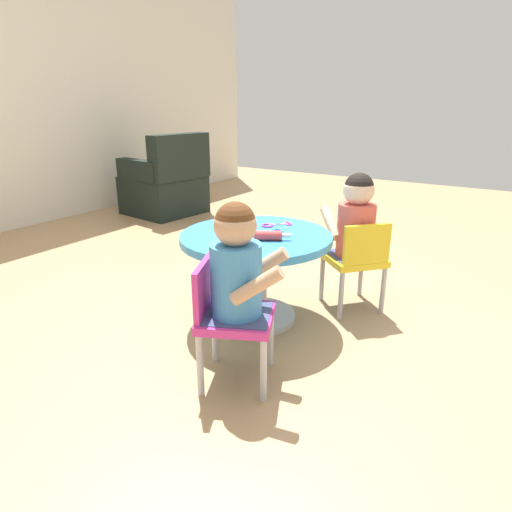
{
  "coord_description": "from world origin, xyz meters",
  "views": [
    {
      "loc": [
        -1.87,
        -1.21,
        1.15
      ],
      "look_at": [
        0.0,
        0.0,
        0.37
      ],
      "focal_mm": 30.99,
      "sensor_mm": 36.0,
      "label": 1
    }
  ],
  "objects_px": {
    "armchair_dark": "(167,185)",
    "craft_scissors": "(284,224)",
    "child_chair_left": "(228,315)",
    "rolling_pin": "(268,235)",
    "seated_child_right": "(356,219)",
    "seated_child_left": "(237,265)",
    "craft_table": "(256,258)",
    "child_chair_right": "(356,259)"
  },
  "relations": [
    {
      "from": "craft_table",
      "to": "seated_child_left",
      "type": "bearing_deg",
      "value": -154.55
    },
    {
      "from": "craft_table",
      "to": "child_chair_right",
      "type": "xyz_separation_m",
      "value": [
        0.41,
        -0.41,
        -0.05
      ]
    },
    {
      "from": "child_chair_left",
      "to": "child_chair_right",
      "type": "height_order",
      "value": "same"
    },
    {
      "from": "rolling_pin",
      "to": "seated_child_left",
      "type": "bearing_deg",
      "value": -163.28
    },
    {
      "from": "craft_table",
      "to": "rolling_pin",
      "type": "height_order",
      "value": "rolling_pin"
    },
    {
      "from": "rolling_pin",
      "to": "craft_scissors",
      "type": "distance_m",
      "value": 0.32
    },
    {
      "from": "seated_child_left",
      "to": "armchair_dark",
      "type": "distance_m",
      "value": 3.18
    },
    {
      "from": "craft_table",
      "to": "seated_child_left",
      "type": "height_order",
      "value": "seated_child_left"
    },
    {
      "from": "seated_child_right",
      "to": "rolling_pin",
      "type": "relative_size",
      "value": 2.46
    },
    {
      "from": "craft_table",
      "to": "armchair_dark",
      "type": "distance_m",
      "value": 2.65
    },
    {
      "from": "seated_child_left",
      "to": "armchair_dark",
      "type": "height_order",
      "value": "armchair_dark"
    },
    {
      "from": "child_chair_left",
      "to": "armchair_dark",
      "type": "relative_size",
      "value": 0.63
    },
    {
      "from": "child_chair_right",
      "to": "armchair_dark",
      "type": "distance_m",
      "value": 2.8
    },
    {
      "from": "child_chair_right",
      "to": "craft_scissors",
      "type": "bearing_deg",
      "value": 113.53
    },
    {
      "from": "child_chair_right",
      "to": "seated_child_left",
      "type": "bearing_deg",
      "value": 170.19
    },
    {
      "from": "child_chair_right",
      "to": "rolling_pin",
      "type": "height_order",
      "value": "rolling_pin"
    },
    {
      "from": "child_chair_left",
      "to": "seated_child_right",
      "type": "distance_m",
      "value": 1.02
    },
    {
      "from": "seated_child_left",
      "to": "seated_child_right",
      "type": "xyz_separation_m",
      "value": [
        0.96,
        -0.13,
        0.0
      ]
    },
    {
      "from": "child_chair_left",
      "to": "armchair_dark",
      "type": "bearing_deg",
      "value": 48.4
    },
    {
      "from": "child_chair_right",
      "to": "armchair_dark",
      "type": "height_order",
      "value": "armchair_dark"
    },
    {
      "from": "child_chair_left",
      "to": "rolling_pin",
      "type": "relative_size",
      "value": 2.58
    },
    {
      "from": "craft_table",
      "to": "rolling_pin",
      "type": "distance_m",
      "value": 0.2
    },
    {
      "from": "craft_scissors",
      "to": "rolling_pin",
      "type": "bearing_deg",
      "value": -164.85
    },
    {
      "from": "seated_child_right",
      "to": "craft_scissors",
      "type": "height_order",
      "value": "seated_child_right"
    },
    {
      "from": "child_chair_left",
      "to": "rolling_pin",
      "type": "bearing_deg",
      "value": 12.11
    },
    {
      "from": "armchair_dark",
      "to": "rolling_pin",
      "type": "bearing_deg",
      "value": -125.58
    },
    {
      "from": "craft_table",
      "to": "craft_scissors",
      "type": "bearing_deg",
      "value": -6.46
    },
    {
      "from": "child_chair_left",
      "to": "rolling_pin",
      "type": "xyz_separation_m",
      "value": [
        0.48,
        0.1,
        0.21
      ]
    },
    {
      "from": "rolling_pin",
      "to": "craft_scissors",
      "type": "height_order",
      "value": "rolling_pin"
    },
    {
      "from": "child_chair_right",
      "to": "armchair_dark",
      "type": "relative_size",
      "value": 0.63
    },
    {
      "from": "seated_child_left",
      "to": "craft_scissors",
      "type": "relative_size",
      "value": 3.76
    },
    {
      "from": "seated_child_left",
      "to": "seated_child_right",
      "type": "height_order",
      "value": "same"
    },
    {
      "from": "child_chair_left",
      "to": "armchair_dark",
      "type": "distance_m",
      "value": 3.16
    },
    {
      "from": "seated_child_right",
      "to": "seated_child_left",
      "type": "bearing_deg",
      "value": 172.19
    },
    {
      "from": "child_chair_left",
      "to": "child_chair_right",
      "type": "bearing_deg",
      "value": -11.74
    },
    {
      "from": "armchair_dark",
      "to": "child_chair_left",
      "type": "bearing_deg",
      "value": -131.6
    },
    {
      "from": "seated_child_left",
      "to": "child_chair_right",
      "type": "xyz_separation_m",
      "value": [
        0.94,
        -0.16,
        -0.23
      ]
    },
    {
      "from": "child_chair_left",
      "to": "craft_scissors",
      "type": "relative_size",
      "value": 3.95
    },
    {
      "from": "armchair_dark",
      "to": "craft_scissors",
      "type": "distance_m",
      "value": 2.55
    },
    {
      "from": "armchair_dark",
      "to": "craft_table",
      "type": "bearing_deg",
      "value": -125.9
    },
    {
      "from": "craft_table",
      "to": "armchair_dark",
      "type": "relative_size",
      "value": 0.94
    },
    {
      "from": "child_chair_left",
      "to": "seated_child_right",
      "type": "height_order",
      "value": "seated_child_right"
    }
  ]
}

